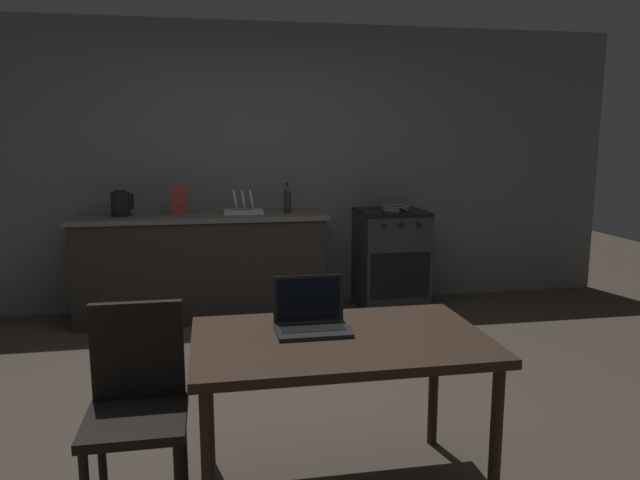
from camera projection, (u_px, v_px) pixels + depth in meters
The scene contains 12 objects.
ground_plane at pixel (292, 420), 3.34m from camera, with size 12.00×12.00×0.00m, color #473D33.
back_wall at pixel (287, 167), 5.55m from camera, with size 6.40×0.10×2.59m, color slate.
kitchen_counter at pixel (203, 266), 5.21m from camera, with size 2.16×0.64×0.92m.
stove_oven at pixel (390, 259), 5.52m from camera, with size 0.60×0.62×0.92m.
dining_table at pixel (340, 353), 2.55m from camera, with size 1.26×0.79×0.73m.
chair at pixel (137, 398), 2.43m from camera, with size 0.40×0.40×0.89m.
laptop at pixel (311, 320), 2.62m from camera, with size 0.32×0.24×0.23m.
electric_kettle at pixel (121, 204), 4.99m from camera, with size 0.19×0.17×0.22m.
bottle at pixel (287, 199), 5.20m from camera, with size 0.07×0.07×0.27m.
frying_pan at pixel (396, 207), 5.42m from camera, with size 0.26×0.43×0.05m.
cereal_box at pixel (179, 200), 5.10m from camera, with size 0.13×0.05×0.24m.
dish_rack at pixel (243, 208), 5.19m from camera, with size 0.34×0.26×0.21m.
Camera 1 is at (-0.42, -3.09, 1.57)m, focal length 33.28 mm.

